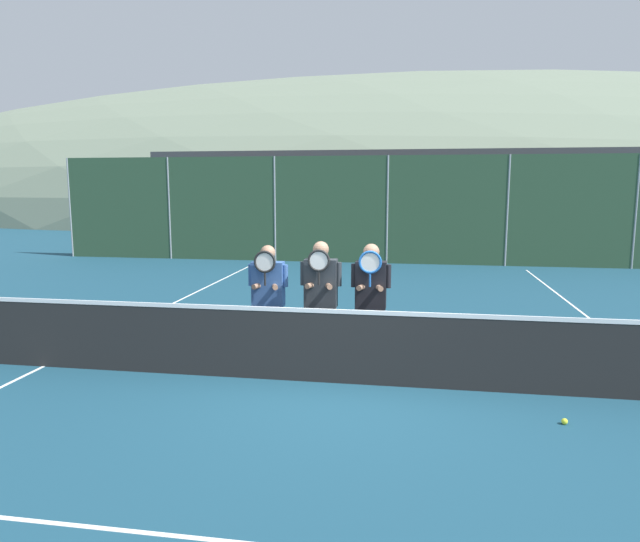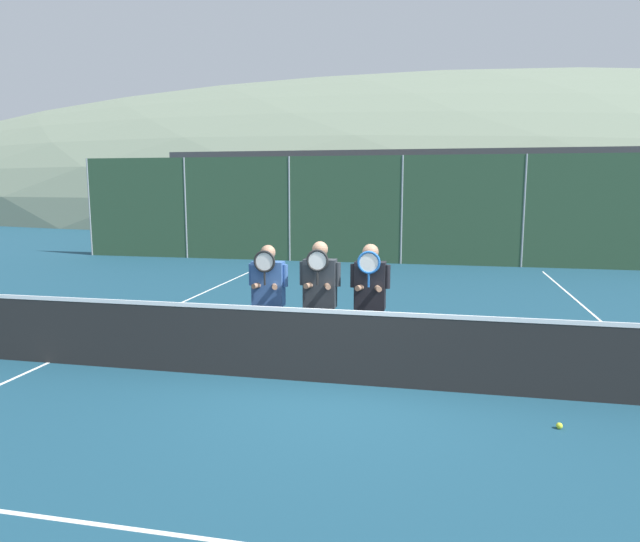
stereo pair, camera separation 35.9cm
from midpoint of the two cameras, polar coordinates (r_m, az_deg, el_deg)
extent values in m
plane|color=navy|center=(7.68, 3.22, -11.19)|extent=(120.00, 120.00, 0.00)
ellipsoid|color=slate|center=(66.55, 11.04, 6.18)|extent=(136.98, 76.10, 26.63)
cube|color=beige|center=(26.76, 11.42, 6.81)|extent=(22.48, 5.00, 3.70)
cube|color=#3D4247|center=(26.78, 11.55, 11.15)|extent=(22.98, 5.50, 0.36)
cylinder|color=gray|center=(22.81, -21.63, 5.93)|extent=(0.06, 0.06, 3.56)
cylinder|color=gray|center=(20.95, -12.81, 6.14)|extent=(0.06, 0.06, 3.56)
cylinder|color=gray|center=(19.66, -2.56, 6.20)|extent=(0.06, 0.06, 3.56)
cylinder|color=gray|center=(19.07, 8.71, 6.03)|extent=(0.06, 0.06, 3.56)
cylinder|color=gray|center=(19.24, 20.23, 5.63)|extent=(0.06, 0.06, 3.56)
cube|color=#2D4C33|center=(19.07, 8.71, 6.03)|extent=(22.97, 0.02, 3.56)
cube|color=black|center=(7.53, 3.25, -7.79)|extent=(11.48, 0.02, 0.95)
cube|color=white|center=(7.40, 3.28, -4.10)|extent=(11.48, 0.03, 0.06)
cube|color=white|center=(11.79, -15.84, -4.45)|extent=(0.05, 16.00, 0.01)
cube|color=white|center=(10.97, 29.03, -6.18)|extent=(0.05, 16.00, 0.01)
cylinder|color=#232838|center=(8.60, -4.74, -6.13)|extent=(0.13, 0.13, 0.83)
cylinder|color=#232838|center=(8.53, -3.09, -6.23)|extent=(0.13, 0.13, 0.83)
cube|color=#335693|center=(8.41, -3.97, -1.26)|extent=(0.46, 0.22, 0.66)
sphere|color=#997056|center=(8.34, -4.00, 1.86)|extent=(0.22, 0.22, 0.22)
cylinder|color=#335693|center=(8.46, -5.65, -0.35)|extent=(0.08, 0.08, 0.32)
cylinder|color=#335693|center=(8.32, -2.28, -0.46)|extent=(0.08, 0.08, 0.32)
cylinder|color=#997056|center=(8.36, -4.90, -1.42)|extent=(0.16, 0.27, 0.08)
cylinder|color=#997056|center=(8.29, -3.37, -1.48)|extent=(0.16, 0.27, 0.08)
cylinder|color=black|center=(8.22, -4.32, -0.74)|extent=(0.03, 0.03, 0.20)
torus|color=black|center=(8.18, -4.34, 0.95)|extent=(0.32, 0.03, 0.32)
cylinder|color=silver|center=(8.18, -4.34, 0.95)|extent=(0.27, 0.00, 0.27)
cylinder|color=#56565B|center=(8.29, 0.39, -6.51)|extent=(0.13, 0.13, 0.87)
cylinder|color=#56565B|center=(8.25, 2.13, -6.60)|extent=(0.13, 0.13, 0.87)
cube|color=#282D33|center=(8.10, 1.27, -1.23)|extent=(0.46, 0.22, 0.69)
sphere|color=#997056|center=(8.03, 1.28, 2.18)|extent=(0.23, 0.23, 0.23)
cylinder|color=#282D33|center=(8.13, -0.49, -0.23)|extent=(0.08, 0.08, 0.34)
cylinder|color=#282D33|center=(8.04, 3.07, -0.34)|extent=(0.08, 0.08, 0.34)
cylinder|color=#997056|center=(8.04, 0.35, -1.41)|extent=(0.16, 0.27, 0.08)
cylinder|color=#997056|center=(8.00, 1.96, -1.47)|extent=(0.16, 0.27, 0.08)
cylinder|color=black|center=(7.91, 1.03, -0.69)|extent=(0.03, 0.03, 0.20)
torus|color=black|center=(7.88, 1.04, 1.04)|extent=(0.32, 0.03, 0.32)
cylinder|color=silver|center=(7.88, 1.04, 1.04)|extent=(0.26, 0.00, 0.26)
cylinder|color=#232838|center=(8.26, 5.39, -6.66)|extent=(0.13, 0.13, 0.86)
cylinder|color=#232838|center=(8.24, 7.04, -6.72)|extent=(0.13, 0.13, 0.86)
cube|color=black|center=(8.09, 6.30, -1.44)|extent=(0.43, 0.22, 0.68)
sphere|color=#997056|center=(8.02, 6.35, 1.89)|extent=(0.23, 0.23, 0.23)
cylinder|color=black|center=(8.09, 4.61, -0.46)|extent=(0.08, 0.08, 0.33)
cylinder|color=black|center=(8.04, 8.02, -0.57)|extent=(0.08, 0.08, 0.33)
cylinder|color=#997056|center=(8.01, 5.46, -1.63)|extent=(0.16, 0.27, 0.08)
cylinder|color=#997056|center=(7.99, 7.00, -1.68)|extent=(0.16, 0.27, 0.08)
cylinder|color=#1E5BAD|center=(7.89, 6.18, -0.91)|extent=(0.03, 0.03, 0.20)
torus|color=#1E5BAD|center=(7.85, 6.21, 0.85)|extent=(0.32, 0.03, 0.32)
cylinder|color=silver|center=(7.85, 6.21, 0.85)|extent=(0.27, 0.00, 0.27)
cube|color=maroon|center=(23.32, -9.16, 3.87)|extent=(4.45, 1.88, 0.86)
cube|color=#2D3842|center=(23.27, -9.21, 5.79)|extent=(2.45, 1.73, 0.70)
cylinder|color=black|center=(21.97, -6.51, 2.52)|extent=(0.60, 0.16, 0.60)
cylinder|color=black|center=(23.79, -5.05, 3.00)|extent=(0.60, 0.16, 0.60)
cylinder|color=black|center=(23.04, -13.36, 2.63)|extent=(0.60, 0.16, 0.60)
cylinder|color=black|center=(24.79, -11.47, 3.09)|extent=(0.60, 0.16, 0.60)
cube|color=maroon|center=(22.43, 3.57, 3.80)|extent=(4.43, 1.85, 0.87)
cube|color=#2D3842|center=(22.38, 3.59, 5.83)|extent=(2.44, 1.70, 0.71)
cylinder|color=black|center=(21.37, 7.02, 2.34)|extent=(0.60, 0.16, 0.60)
cylinder|color=black|center=(23.24, 7.42, 2.83)|extent=(0.60, 0.16, 0.60)
cylinder|color=black|center=(21.80, -0.55, 2.53)|extent=(0.60, 0.16, 0.60)
cylinder|color=black|center=(23.64, 0.44, 3.00)|extent=(0.60, 0.16, 0.60)
cube|color=slate|center=(22.08, 16.84, 3.35)|extent=(4.49, 1.73, 0.85)
cube|color=#2D3842|center=(22.03, 16.93, 5.34)|extent=(2.47, 1.59, 0.69)
cylinder|color=black|center=(21.43, 20.88, 1.86)|extent=(0.60, 0.16, 0.60)
cylinder|color=black|center=(23.17, 20.21, 2.36)|extent=(0.60, 0.16, 0.60)
cylinder|color=black|center=(21.17, 13.05, 2.13)|extent=(0.60, 0.16, 0.60)
cylinder|color=black|center=(22.93, 12.97, 2.61)|extent=(0.60, 0.16, 0.60)
cylinder|color=black|center=(21.55, 26.87, 1.53)|extent=(0.60, 0.16, 0.60)
cylinder|color=black|center=(23.25, 25.77, 2.05)|extent=(0.60, 0.16, 0.60)
sphere|color=#CCDB33|center=(6.91, 24.24, -13.94)|extent=(0.07, 0.07, 0.07)
camera|label=1|loc=(0.18, -88.77, 0.19)|focal=32.00mm
camera|label=2|loc=(0.18, 91.23, -0.19)|focal=32.00mm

